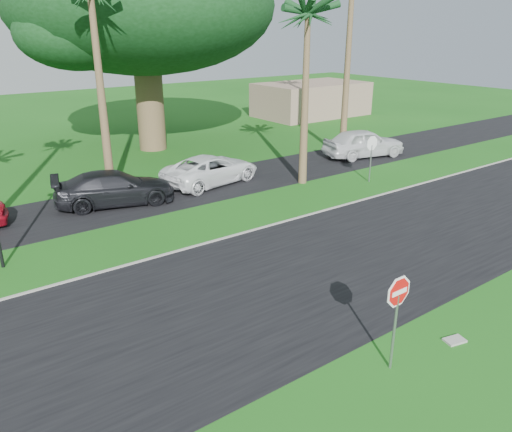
{
  "coord_description": "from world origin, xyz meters",
  "views": [
    {
      "loc": [
        -8.06,
        -9.2,
        7.76
      ],
      "look_at": [
        1.21,
        3.52,
        1.8
      ],
      "focal_mm": 35.0,
      "sensor_mm": 36.0,
      "label": 1
    }
  ],
  "objects": [
    {
      "name": "canopy_tree",
      "position": [
        6.0,
        22.0,
        8.95
      ],
      "size": [
        16.5,
        16.5,
        13.12
      ],
      "color": "brown",
      "rests_on": "ground"
    },
    {
      "name": "stop_sign_far",
      "position": [
        12.0,
        8.0,
        1.77
      ],
      "size": [
        1.05,
        0.07,
        2.62
      ],
      "rotation": [
        0.0,
        0.0,
        3.14
      ],
      "color": "gray",
      "rests_on": "ground"
    },
    {
      "name": "car_pickup",
      "position": [
        15.85,
        11.99,
        0.89
      ],
      "size": [
        5.6,
        3.31,
        1.79
      ],
      "primitive_type": "imported",
      "rotation": [
        0.0,
        0.0,
        1.33
      ],
      "color": "silver",
      "rests_on": "ground"
    },
    {
      "name": "car_minivan",
      "position": [
        5.0,
        12.72,
        0.75
      ],
      "size": [
        5.76,
        3.39,
        1.5
      ],
      "primitive_type": "imported",
      "rotation": [
        0.0,
        0.0,
        1.75
      ],
      "color": "white",
      "rests_on": "ground"
    },
    {
      "name": "parking_strip",
      "position": [
        0.0,
        12.5,
        0.01
      ],
      "size": [
        120.0,
        5.0,
        0.02
      ],
      "primitive_type": "cube",
      "color": "black",
      "rests_on": "ground"
    },
    {
      "name": "car_dark",
      "position": [
        -0.37,
        12.47,
        0.79
      ],
      "size": [
        5.8,
        3.48,
        1.57
      ],
      "primitive_type": "imported",
      "rotation": [
        0.0,
        0.0,
        1.32
      ],
      "color": "black",
      "rests_on": "ground"
    },
    {
      "name": "utility_slab",
      "position": [
        2.74,
        -3.29,
        0.03
      ],
      "size": [
        0.62,
        0.47,
        0.06
      ],
      "primitive_type": "cube",
      "rotation": [
        0.0,
        0.0,
        -0.24
      ],
      "color": "gray",
      "rests_on": "ground"
    },
    {
      "name": "stop_sign_near",
      "position": [
        0.5,
        -3.0,
        1.77
      ],
      "size": [
        1.05,
        0.07,
        2.62
      ],
      "color": "gray",
      "rests_on": "ground"
    },
    {
      "name": "building_far",
      "position": [
        24.0,
        26.0,
        1.5
      ],
      "size": [
        10.0,
        6.0,
        3.0
      ],
      "primitive_type": "cube",
      "color": "gray",
      "rests_on": "ground"
    },
    {
      "name": "ground",
      "position": [
        0.0,
        0.0,
        0.0
      ],
      "size": [
        120.0,
        120.0,
        0.0
      ],
      "primitive_type": "plane",
      "color": "#195415",
      "rests_on": "ground"
    },
    {
      "name": "palm_right_near",
      "position": [
        9.0,
        10.0,
        8.19
      ],
      "size": [
        5.0,
        5.0,
        9.5
      ],
      "color": "brown",
      "rests_on": "ground"
    },
    {
      "name": "curb",
      "position": [
        0.0,
        6.05,
        0.03
      ],
      "size": [
        120.0,
        0.12,
        0.06
      ],
      "primitive_type": "cube",
      "color": "gray",
      "rests_on": "ground"
    },
    {
      "name": "road",
      "position": [
        0.0,
        2.0,
        0.01
      ],
      "size": [
        120.0,
        8.0,
        0.02
      ],
      "primitive_type": "cube",
      "color": "black",
      "rests_on": "ground"
    }
  ]
}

